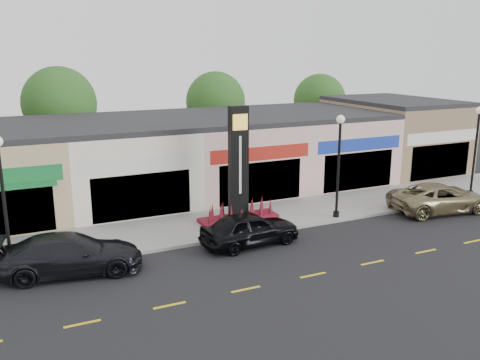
{
  "coord_description": "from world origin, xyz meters",
  "views": [
    {
      "loc": [
        -7.62,
        -18.91,
        8.7
      ],
      "look_at": [
        3.0,
        4.0,
        2.37
      ],
      "focal_mm": 38.0,
      "sensor_mm": 36.0,
      "label": 1
    }
  ],
  "objects_px": {
    "pylon_sign": "(238,181)",
    "car_black_sedan": "(250,229)",
    "lamp_east_far": "(476,142)",
    "lamp_west_near": "(3,190)",
    "lamp_east_near": "(339,156)",
    "car_dark_sedan": "(70,254)",
    "car_gold_suv": "(440,198)"
  },
  "relations": [
    {
      "from": "pylon_sign",
      "to": "car_black_sedan",
      "type": "height_order",
      "value": "pylon_sign"
    },
    {
      "from": "lamp_east_far",
      "to": "lamp_west_near",
      "type": "bearing_deg",
      "value": 180.0
    },
    {
      "from": "lamp_east_far",
      "to": "lamp_east_near",
      "type": "bearing_deg",
      "value": 180.0
    },
    {
      "from": "lamp_east_far",
      "to": "car_dark_sedan",
      "type": "height_order",
      "value": "lamp_east_far"
    },
    {
      "from": "lamp_west_near",
      "to": "pylon_sign",
      "type": "xyz_separation_m",
      "value": [
        11.0,
        1.7,
        -1.2
      ]
    },
    {
      "from": "car_dark_sedan",
      "to": "pylon_sign",
      "type": "bearing_deg",
      "value": -61.96
    },
    {
      "from": "car_dark_sedan",
      "to": "lamp_east_near",
      "type": "bearing_deg",
      "value": -75.23
    },
    {
      "from": "lamp_west_near",
      "to": "lamp_east_far",
      "type": "xyz_separation_m",
      "value": [
        26.0,
        0.0,
        0.0
      ]
    },
    {
      "from": "car_gold_suv",
      "to": "lamp_east_near",
      "type": "bearing_deg",
      "value": 86.11
    },
    {
      "from": "lamp_west_near",
      "to": "lamp_east_near",
      "type": "relative_size",
      "value": 1.0
    },
    {
      "from": "car_black_sedan",
      "to": "car_gold_suv",
      "type": "bearing_deg",
      "value": -93.44
    },
    {
      "from": "lamp_east_near",
      "to": "car_dark_sedan",
      "type": "height_order",
      "value": "lamp_east_near"
    },
    {
      "from": "lamp_east_far",
      "to": "car_gold_suv",
      "type": "relative_size",
      "value": 0.95
    },
    {
      "from": "lamp_east_near",
      "to": "lamp_east_far",
      "type": "bearing_deg",
      "value": 0.0
    },
    {
      "from": "lamp_east_near",
      "to": "car_gold_suv",
      "type": "xyz_separation_m",
      "value": [
        6.1,
        -1.27,
        -2.67
      ]
    },
    {
      "from": "lamp_west_near",
      "to": "car_black_sedan",
      "type": "relative_size",
      "value": 1.17
    },
    {
      "from": "lamp_east_far",
      "to": "car_black_sedan",
      "type": "distance_m",
      "value": 16.14
    },
    {
      "from": "car_gold_suv",
      "to": "lamp_east_far",
      "type": "bearing_deg",
      "value": -63.98
    },
    {
      "from": "lamp_east_far",
      "to": "car_gold_suv",
      "type": "bearing_deg",
      "value": -161.88
    },
    {
      "from": "car_dark_sedan",
      "to": "car_black_sedan",
      "type": "bearing_deg",
      "value": -81.76
    },
    {
      "from": "lamp_west_near",
      "to": "car_dark_sedan",
      "type": "relative_size",
      "value": 0.96
    },
    {
      "from": "lamp_east_near",
      "to": "car_black_sedan",
      "type": "distance_m",
      "value": 6.59
    },
    {
      "from": "car_dark_sedan",
      "to": "car_gold_suv",
      "type": "bearing_deg",
      "value": -80.43
    },
    {
      "from": "car_black_sedan",
      "to": "car_dark_sedan",
      "type": "bearing_deg",
      "value": 84.35
    },
    {
      "from": "lamp_east_near",
      "to": "car_dark_sedan",
      "type": "xyz_separation_m",
      "value": [
        -13.8,
        -1.21,
        -2.65
      ]
    },
    {
      "from": "lamp_east_far",
      "to": "pylon_sign",
      "type": "height_order",
      "value": "pylon_sign"
    },
    {
      "from": "car_black_sedan",
      "to": "car_gold_suv",
      "type": "distance_m",
      "value": 11.96
    },
    {
      "from": "pylon_sign",
      "to": "lamp_east_near",
      "type": "bearing_deg",
      "value": -18.75
    },
    {
      "from": "lamp_east_far",
      "to": "car_black_sedan",
      "type": "bearing_deg",
      "value": -174.88
    },
    {
      "from": "pylon_sign",
      "to": "car_gold_suv",
      "type": "bearing_deg",
      "value": -14.98
    },
    {
      "from": "car_dark_sedan",
      "to": "car_gold_suv",
      "type": "relative_size",
      "value": 0.98
    },
    {
      "from": "lamp_east_far",
      "to": "car_dark_sedan",
      "type": "relative_size",
      "value": 0.96
    }
  ]
}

